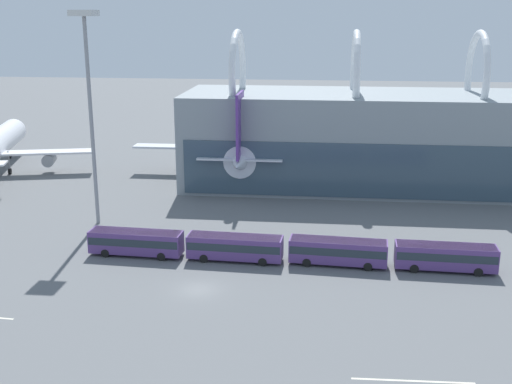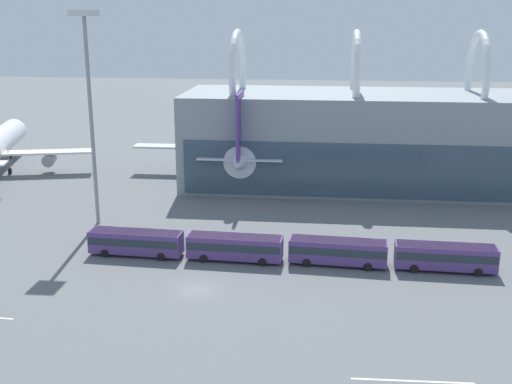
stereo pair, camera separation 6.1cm
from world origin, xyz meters
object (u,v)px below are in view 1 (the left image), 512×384
object	(u,v)px
shuttle_bus_2	(338,250)
floodlight_mast	(88,68)
airliner_parked_remote	(500,138)
shuttle_bus_1	(235,246)
shuttle_bus_0	(136,241)
airliner_at_gate_far	(251,143)
shuttle_bus_3	(445,255)

from	to	relation	value
shuttle_bus_2	floodlight_mast	distance (m)	39.94
airliner_parked_remote	shuttle_bus_1	world-z (taller)	airliner_parked_remote
shuttle_bus_0	shuttle_bus_1	distance (m)	12.01
shuttle_bus_0	shuttle_bus_1	world-z (taller)	same
airliner_at_gate_far	shuttle_bus_1	xyz separation A→B (m)	(2.97, -42.48, -3.89)
shuttle_bus_1	shuttle_bus_3	distance (m)	24.02
shuttle_bus_2	shuttle_bus_3	world-z (taller)	same
shuttle_bus_1	shuttle_bus_2	size ratio (longest dim) A/B	1.00
airliner_at_gate_far	shuttle_bus_2	distance (m)	45.28
shuttle_bus_3	airliner_parked_remote	bearing A→B (deg)	72.88
airliner_at_gate_far	floodlight_mast	bearing A→B (deg)	149.75
shuttle_bus_1	shuttle_bus_3	xyz separation A→B (m)	(24.01, -0.46, 0.00)
airliner_at_gate_far	shuttle_bus_2	xyz separation A→B (m)	(14.97, -42.55, -3.89)
airliner_at_gate_far	shuttle_bus_1	distance (m)	42.76
shuttle_bus_2	shuttle_bus_0	bearing A→B (deg)	-177.08
shuttle_bus_0	shuttle_bus_3	xyz separation A→B (m)	(36.02, -0.84, 0.00)
shuttle_bus_1	shuttle_bus_2	bearing A→B (deg)	2.37
shuttle_bus_3	floodlight_mast	bearing A→B (deg)	166.89
airliner_at_gate_far	shuttle_bus_0	world-z (taller)	airliner_at_gate_far
shuttle_bus_0	shuttle_bus_1	xyz separation A→B (m)	(12.01, -0.38, 0.00)
airliner_at_gate_far	airliner_parked_remote	xyz separation A→B (m)	(46.32, 12.47, -0.67)
airliner_parked_remote	airliner_at_gate_far	bearing A→B (deg)	-139.47
airliner_at_gate_far	shuttle_bus_1	bearing A→B (deg)	-176.07
shuttle_bus_2	floodlight_mast	xyz separation A→B (m)	(-32.84, 11.83, 19.41)
airliner_parked_remote	shuttle_bus_0	distance (m)	77.80
shuttle_bus_2	shuttle_bus_1	bearing A→B (deg)	-176.35
shuttle_bus_3	shuttle_bus_1	bearing A→B (deg)	-178.97
airliner_at_gate_far	shuttle_bus_0	xyz separation A→B (m)	(-9.04, -42.10, -3.89)
shuttle_bus_3	airliner_at_gate_far	bearing A→B (deg)	124.27
shuttle_bus_0	shuttle_bus_2	size ratio (longest dim) A/B	1.00
shuttle_bus_1	shuttle_bus_3	world-z (taller)	same
floodlight_mast	shuttle_bus_2	bearing A→B (deg)	-19.82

